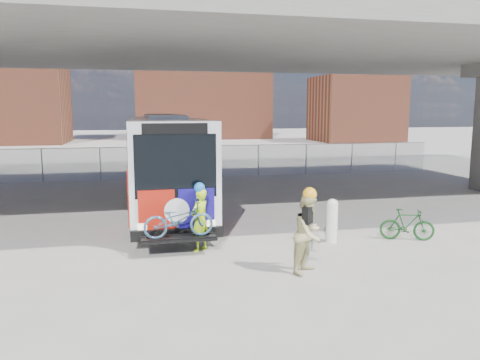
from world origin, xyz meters
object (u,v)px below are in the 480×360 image
object	(u,v)px
cyclist_hivis	(200,218)
cyclist_tan	(309,233)
bus	(163,154)
bollard	(332,219)
bike_parked	(407,225)

from	to	relation	value
cyclist_hivis	cyclist_tan	bearing A→B (deg)	91.52
bus	bollard	world-z (taller)	bus
cyclist_hivis	cyclist_tan	size ratio (longest dim) A/B	0.93
cyclist_hivis	bus	bearing A→B (deg)	-127.90
bus	bollard	distance (m)	7.88
bus	cyclist_hivis	world-z (taller)	bus
cyclist_tan	bus	bearing A→B (deg)	65.78
bus	bollard	xyz separation A→B (m)	(4.50, -6.31, -1.41)
bollard	cyclist_tan	xyz separation A→B (m)	(-1.60, -2.30, 0.28)
bus	bike_parked	size ratio (longest dim) A/B	8.21
bus	cyclist_hivis	xyz separation A→B (m)	(0.60, -6.31, -1.18)
cyclist_hivis	cyclist_tan	xyz separation A→B (m)	(2.29, -2.30, 0.05)
bollard	cyclist_hivis	bearing A→B (deg)	180.00
bus	cyclist_tan	bearing A→B (deg)	-71.42
bollard	bike_parked	bearing A→B (deg)	-7.47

